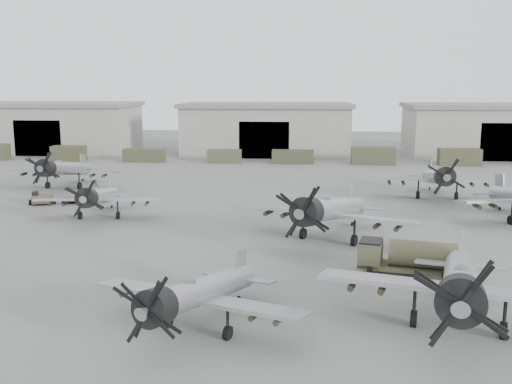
{
  "coord_description": "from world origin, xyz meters",
  "views": [
    {
      "loc": [
        6.68,
        -36.61,
        12.12
      ],
      "look_at": [
        2.34,
        13.32,
        2.5
      ],
      "focal_mm": 40.0,
      "sensor_mm": 36.0,
      "label": 1
    }
  ],
  "objects_px": {
    "aircraft_near_1": "(195,294)",
    "aircraft_far_0": "(62,169)",
    "aircraft_mid_2": "(328,210)",
    "fuel_tanker": "(407,256)",
    "aircraft_far_1": "(438,177)",
    "aircraft_near_2": "(460,284)",
    "tug_trailer": "(58,199)",
    "aircraft_mid_1": "(98,197)",
    "ground_crew": "(96,189)"
  },
  "relations": [
    {
      "from": "aircraft_near_2",
      "to": "aircraft_far_0",
      "type": "xyz_separation_m",
      "value": [
        -35.58,
        35.93,
        -0.18
      ]
    },
    {
      "from": "aircraft_mid_2",
      "to": "fuel_tanker",
      "type": "distance_m",
      "value": 9.02
    },
    {
      "from": "aircraft_mid_2",
      "to": "tug_trailer",
      "type": "height_order",
      "value": "aircraft_mid_2"
    },
    {
      "from": "aircraft_mid_2",
      "to": "fuel_tanker",
      "type": "height_order",
      "value": "aircraft_mid_2"
    },
    {
      "from": "aircraft_mid_1",
      "to": "aircraft_far_0",
      "type": "bearing_deg",
      "value": 118.33
    },
    {
      "from": "aircraft_near_1",
      "to": "aircraft_far_0",
      "type": "height_order",
      "value": "aircraft_far_0"
    },
    {
      "from": "aircraft_far_0",
      "to": "fuel_tanker",
      "type": "relative_size",
      "value": 1.97
    },
    {
      "from": "aircraft_mid_1",
      "to": "tug_trailer",
      "type": "relative_size",
      "value": 1.61
    },
    {
      "from": "aircraft_mid_1",
      "to": "fuel_tanker",
      "type": "xyz_separation_m",
      "value": [
        25.02,
        -13.45,
        -0.68
      ]
    },
    {
      "from": "aircraft_near_2",
      "to": "aircraft_far_0",
      "type": "bearing_deg",
      "value": 149.57
    },
    {
      "from": "aircraft_mid_2",
      "to": "ground_crew",
      "type": "xyz_separation_m",
      "value": [
        -24.0,
        15.31,
        -1.56
      ]
    },
    {
      "from": "aircraft_mid_2",
      "to": "fuel_tanker",
      "type": "xyz_separation_m",
      "value": [
        4.73,
        -7.59,
        -1.15
      ]
    },
    {
      "from": "tug_trailer",
      "to": "ground_crew",
      "type": "relative_size",
      "value": 3.61
    },
    {
      "from": "aircraft_mid_1",
      "to": "ground_crew",
      "type": "relative_size",
      "value": 5.81
    },
    {
      "from": "aircraft_mid_1",
      "to": "ground_crew",
      "type": "height_order",
      "value": "aircraft_mid_1"
    },
    {
      "from": "ground_crew",
      "to": "aircraft_mid_2",
      "type": "bearing_deg",
      "value": -107.97
    },
    {
      "from": "aircraft_near_1",
      "to": "aircraft_far_0",
      "type": "relative_size",
      "value": 0.87
    },
    {
      "from": "tug_trailer",
      "to": "ground_crew",
      "type": "distance_m",
      "value": 4.35
    },
    {
      "from": "aircraft_near_2",
      "to": "aircraft_far_1",
      "type": "height_order",
      "value": "aircraft_near_2"
    },
    {
      "from": "aircraft_mid_2",
      "to": "aircraft_far_1",
      "type": "xyz_separation_m",
      "value": [
        12.19,
        17.76,
        -0.16
      ]
    },
    {
      "from": "aircraft_far_0",
      "to": "aircraft_far_1",
      "type": "distance_m",
      "value": 42.06
    },
    {
      "from": "aircraft_near_2",
      "to": "aircraft_mid_1",
      "type": "xyz_separation_m",
      "value": [
        -26.08,
        21.65,
        -0.46
      ]
    },
    {
      "from": "aircraft_mid_2",
      "to": "aircraft_far_0",
      "type": "relative_size",
      "value": 1.06
    },
    {
      "from": "ground_crew",
      "to": "aircraft_far_1",
      "type": "bearing_deg",
      "value": -71.57
    },
    {
      "from": "aircraft_near_2",
      "to": "tug_trailer",
      "type": "height_order",
      "value": "aircraft_near_2"
    },
    {
      "from": "aircraft_far_0",
      "to": "tug_trailer",
      "type": "bearing_deg",
      "value": -67.65
    },
    {
      "from": "aircraft_far_0",
      "to": "tug_trailer",
      "type": "relative_size",
      "value": 1.82
    },
    {
      "from": "aircraft_far_1",
      "to": "ground_crew",
      "type": "height_order",
      "value": "aircraft_far_1"
    },
    {
      "from": "aircraft_near_1",
      "to": "aircraft_near_2",
      "type": "bearing_deg",
      "value": 24.77
    },
    {
      "from": "aircraft_near_2",
      "to": "fuel_tanker",
      "type": "bearing_deg",
      "value": 112.16
    },
    {
      "from": "aircraft_mid_1",
      "to": "ground_crew",
      "type": "distance_m",
      "value": 10.21
    },
    {
      "from": "tug_trailer",
      "to": "ground_crew",
      "type": "height_order",
      "value": "ground_crew"
    },
    {
      "from": "aircraft_near_1",
      "to": "aircraft_far_1",
      "type": "relative_size",
      "value": 0.85
    },
    {
      "from": "aircraft_near_1",
      "to": "tug_trailer",
      "type": "height_order",
      "value": "aircraft_near_1"
    },
    {
      "from": "fuel_tanker",
      "to": "aircraft_far_0",
      "type": "bearing_deg",
      "value": 153.47
    },
    {
      "from": "aircraft_near_2",
      "to": "aircraft_mid_2",
      "type": "bearing_deg",
      "value": 124.96
    },
    {
      "from": "aircraft_mid_1",
      "to": "ground_crew",
      "type": "xyz_separation_m",
      "value": [
        -3.71,
        9.45,
        -1.08
      ]
    },
    {
      "from": "aircraft_near_2",
      "to": "fuel_tanker",
      "type": "height_order",
      "value": "aircraft_near_2"
    },
    {
      "from": "aircraft_far_1",
      "to": "ground_crew",
      "type": "bearing_deg",
      "value": -172.26
    },
    {
      "from": "aircraft_far_1",
      "to": "aircraft_mid_1",
      "type": "bearing_deg",
      "value": -156.01
    },
    {
      "from": "tug_trailer",
      "to": "ground_crew",
      "type": "bearing_deg",
      "value": 31.91
    },
    {
      "from": "aircraft_near_1",
      "to": "aircraft_far_1",
      "type": "bearing_deg",
      "value": 80.53
    },
    {
      "from": "tug_trailer",
      "to": "ground_crew",
      "type": "xyz_separation_m",
      "value": [
        2.79,
        3.3,
        0.45
      ]
    },
    {
      "from": "aircraft_near_1",
      "to": "aircraft_near_2",
      "type": "xyz_separation_m",
      "value": [
        12.8,
        1.19,
        0.48
      ]
    },
    {
      "from": "aircraft_near_1",
      "to": "ground_crew",
      "type": "height_order",
      "value": "aircraft_near_1"
    },
    {
      "from": "aircraft_mid_2",
      "to": "tug_trailer",
      "type": "bearing_deg",
      "value": 179.14
    },
    {
      "from": "aircraft_near_1",
      "to": "tug_trailer",
      "type": "bearing_deg",
      "value": 143.76
    },
    {
      "from": "aircraft_far_0",
      "to": "aircraft_mid_2",
      "type": "bearing_deg",
      "value": -32.0
    },
    {
      "from": "fuel_tanker",
      "to": "aircraft_far_1",
      "type": "bearing_deg",
      "value": 85.83
    },
    {
      "from": "aircraft_mid_1",
      "to": "fuel_tanker",
      "type": "height_order",
      "value": "aircraft_mid_1"
    }
  ]
}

